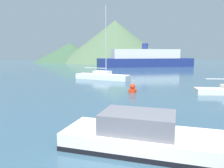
{
  "coord_description": "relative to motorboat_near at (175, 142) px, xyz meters",
  "views": [
    {
      "loc": [
        -0.38,
        -4.55,
        3.85
      ],
      "look_at": [
        0.46,
        14.0,
        1.2
      ],
      "focal_mm": 35.0,
      "sensor_mm": 36.0,
      "label": 1
    }
  ],
  "objects": [
    {
      "name": "sailboat_middle",
      "position": [
        -2.77,
        24.1,
        0.05
      ],
      "size": [
        8.15,
        5.79,
        10.47
      ],
      "rotation": [
        0.0,
        0.0,
        -0.52
      ],
      "color": "white",
      "rests_on": "ground_plane"
    },
    {
      "name": "buoy_marker",
      "position": [
        0.16,
        13.06,
        -0.08
      ],
      "size": [
        0.78,
        0.78,
        0.89
      ],
      "color": "red",
      "rests_on": "ground_plane"
    },
    {
      "name": "hill_west",
      "position": [
        -16.65,
        88.98,
        3.66
      ],
      "size": [
        31.48,
        31.48,
        8.22
      ],
      "color": "#38563D",
      "rests_on": "ground_plane"
    },
    {
      "name": "motorboat_near",
      "position": [
        0.0,
        0.0,
        0.0
      ],
      "size": [
        8.61,
        4.98,
        2.27
      ],
      "rotation": [
        0.0,
        0.0,
        -0.34
      ],
      "color": "white",
      "rests_on": "ground_plane"
    },
    {
      "name": "ferry_distant",
      "position": [
        9.3,
        53.76,
        1.7
      ],
      "size": [
        27.26,
        10.54,
        6.47
      ],
      "rotation": [
        0.0,
        0.0,
        0.14
      ],
      "color": "navy",
      "rests_on": "ground_plane"
    },
    {
      "name": "hill_central",
      "position": [
        2.65,
        85.31,
        8.19
      ],
      "size": [
        45.09,
        45.09,
        17.27
      ],
      "color": "#4C6647",
      "rests_on": "ground_plane"
    }
  ]
}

